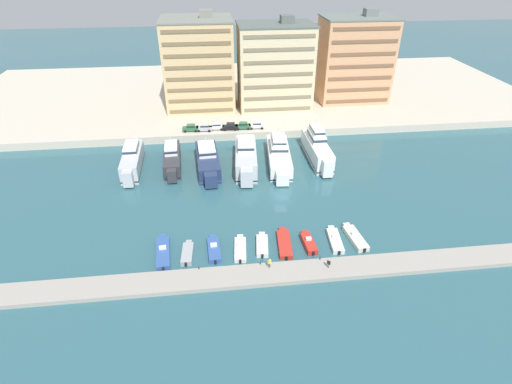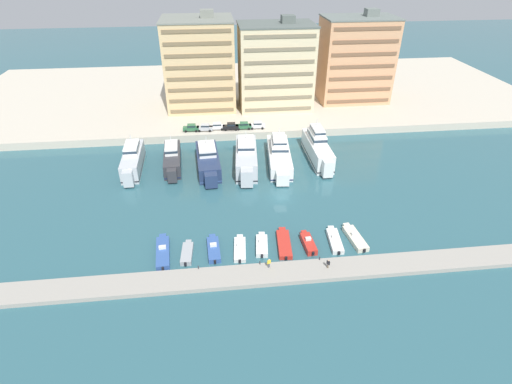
{
  "view_description": "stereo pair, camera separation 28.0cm",
  "coord_description": "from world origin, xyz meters",
  "views": [
    {
      "loc": [
        -12.67,
        -66.13,
        43.59
      ],
      "look_at": [
        -5.13,
        -1.01,
        2.5
      ],
      "focal_mm": 28.0,
      "sensor_mm": 36.0,
      "label": 1
    },
    {
      "loc": [
        -12.39,
        -66.16,
        43.59
      ],
      "look_at": [
        -5.13,
        -1.01,
        2.5
      ],
      "focal_mm": 28.0,
      "sensor_mm": 36.0,
      "label": 2
    }
  ],
  "objects": [
    {
      "name": "apartment_block_left",
      "position": [
        5.85,
        47.42,
        13.61
      ],
      "size": [
        20.9,
        14.01,
        25.19
      ],
      "color": "beige",
      "rests_on": "quay_promenade"
    },
    {
      "name": "pedestrian_near_edge",
      "position": [
        -5.28,
        -20.39,
        1.75
      ],
      "size": [
        0.61,
        0.39,
        1.69
      ],
      "color": "#4C515B",
      "rests_on": "pier_dock"
    },
    {
      "name": "apartment_block_far_left",
      "position": [
        -15.54,
        50.5,
        14.25
      ],
      "size": [
        19.56,
        17.08,
        26.48
      ],
      "color": "#E0BC84",
      "rests_on": "quay_promenade"
    },
    {
      "name": "motorboat_white_center",
      "position": [
        -5.65,
        -14.54,
        0.45
      ],
      "size": [
        2.48,
        6.3,
        1.3
      ],
      "color": "white",
      "rests_on": "ground"
    },
    {
      "name": "bollard_west",
      "position": [
        -16.15,
        -19.51,
        1.07
      ],
      "size": [
        0.2,
        0.2,
        0.61
      ],
      "color": "#2D2D33",
      "rests_on": "pier_dock"
    },
    {
      "name": "car_white_mid_left",
      "position": [
        -11.78,
        31.71,
        2.94
      ],
      "size": [
        4.12,
        1.95,
        1.8
      ],
      "color": "white",
      "rests_on": "quay_promenade"
    },
    {
      "name": "yacht_silver_center_left",
      "position": [
        -5.67,
        13.87,
        2.49
      ],
      "size": [
        5.9,
        19.21,
        7.74
      ],
      "color": "silver",
      "rests_on": "ground"
    },
    {
      "name": "apartment_block_mid_left",
      "position": [
        30.43,
        51.24,
        14.0
      ],
      "size": [
        20.84,
        13.6,
        25.96
      ],
      "color": "tan",
      "rests_on": "quay_promenade"
    },
    {
      "name": "quay_promenade",
      "position": [
        0.0,
        63.64,
        0.98
      ],
      "size": [
        180.0,
        70.0,
        1.97
      ],
      "primitive_type": "cube",
      "color": "beige",
      "rests_on": "ground"
    },
    {
      "name": "motorboat_white_right",
      "position": [
        6.89,
        -14.64,
        0.42
      ],
      "size": [
        2.36,
        7.36,
        1.17
      ],
      "color": "white",
      "rests_on": "ground"
    },
    {
      "name": "car_green_center",
      "position": [
        -4.79,
        31.29,
        2.94
      ],
      "size": [
        4.11,
        1.94,
        1.8
      ],
      "color": "#2D6642",
      "rests_on": "quay_promenade"
    },
    {
      "name": "motorboat_red_mid_right",
      "position": [
        2.17,
        -15.06,
        0.57
      ],
      "size": [
        2.01,
        6.08,
        1.57
      ],
      "color": "red",
      "rests_on": "ground"
    },
    {
      "name": "pedestrian_mid_deck",
      "position": [
        3.77,
        -21.54,
        1.72
      ],
      "size": [
        0.45,
        0.51,
        1.64
      ],
      "color": "#7A6B56",
      "rests_on": "pier_dock"
    },
    {
      "name": "yacht_silver_far_left",
      "position": [
        -31.05,
        15.79,
        2.31
      ],
      "size": [
        4.16,
        17.26,
        7.35
      ],
      "color": "silver",
      "rests_on": "ground"
    },
    {
      "name": "yacht_white_center",
      "position": [
        2.04,
        15.0,
        2.17
      ],
      "size": [
        6.46,
        21.21,
        7.74
      ],
      "color": "white",
      "rests_on": "ground"
    },
    {
      "name": "motorboat_blue_far_left",
      "position": [
        -22.03,
        -14.58,
        0.5
      ],
      "size": [
        2.74,
        8.82,
        1.46
      ],
      "color": "#33569E",
      "rests_on": "ground"
    },
    {
      "name": "bollard_east_mid",
      "position": [
        2.99,
        -19.51,
        1.07
      ],
      "size": [
        0.2,
        0.2,
        0.61
      ],
      "color": "#2D2D33",
      "rests_on": "pier_dock"
    },
    {
      "name": "ground_plane",
      "position": [
        0.0,
        0.0,
        0.0
      ],
      "size": [
        400.0,
        400.0,
        0.0
      ],
      "primitive_type": "plane",
      "color": "#2D5B66"
    },
    {
      "name": "car_silver_left",
      "position": [
        -14.88,
        31.18,
        2.94
      ],
      "size": [
        4.24,
        2.22,
        1.8
      ],
      "color": "#B7BCC1",
      "rests_on": "quay_promenade"
    },
    {
      "name": "motorboat_red_center_right",
      "position": [
        -1.87,
        -14.53,
        0.4
      ],
      "size": [
        2.69,
        8.24,
        0.85
      ],
      "color": "red",
      "rests_on": "ground"
    },
    {
      "name": "bollard_west_mid",
      "position": [
        -6.58,
        -19.51,
        1.07
      ],
      "size": [
        0.2,
        0.2,
        0.61
      ],
      "color": "#2D2D33",
      "rests_on": "pier_dock"
    },
    {
      "name": "car_black_center_left",
      "position": [
        -8.14,
        31.2,
        2.94
      ],
      "size": [
        4.19,
        2.11,
        1.8
      ],
      "color": "black",
      "rests_on": "quay_promenade"
    },
    {
      "name": "motorboat_white_center_left",
      "position": [
        -9.39,
        -15.02,
        0.39
      ],
      "size": [
        2.35,
        6.92,
        1.23
      ],
      "color": "white",
      "rests_on": "ground"
    },
    {
      "name": "pier_dock",
      "position": [
        0.0,
        -21.53,
        0.37
      ],
      "size": [
        120.0,
        4.55,
        0.75
      ],
      "primitive_type": "cube",
      "color": "#9E998E",
      "rests_on": "ground"
    },
    {
      "name": "car_green_far_left",
      "position": [
        -18.41,
        31.41,
        2.94
      ],
      "size": [
        4.17,
        2.07,
        1.8
      ],
      "color": "#2D6642",
      "rests_on": "quay_promenade"
    },
    {
      "name": "yacht_charcoal_left",
      "position": [
        -22.35,
        16.26,
        1.97
      ],
      "size": [
        4.38,
        16.43,
        6.62
      ],
      "color": "#333338",
      "rests_on": "ground"
    },
    {
      "name": "motorboat_grey_left",
      "position": [
        -18.07,
        -15.22,
        0.44
      ],
      "size": [
        2.03,
        6.05,
        0.89
      ],
      "color": "#9EA3A8",
      "rests_on": "ground"
    },
    {
      "name": "yacht_navy_mid_left",
      "position": [
        -14.29,
        14.15,
        2.05
      ],
      "size": [
        5.72,
        18.27,
        6.81
      ],
      "color": "navy",
      "rests_on": "ground"
    },
    {
      "name": "motorboat_cream_far_right",
      "position": [
        10.5,
        -14.4,
        0.47
      ],
      "size": [
        2.8,
        7.74,
        1.35
      ],
      "color": "beige",
      "rests_on": "ground"
    },
    {
      "name": "yacht_white_center_right",
      "position": [
        11.28,
        16.19,
        2.79
      ],
      "size": [
        4.08,
        19.25,
        9.19
      ],
      "color": "white",
      "rests_on": "ground"
    },
    {
      "name": "motorboat_blue_mid_left",
      "position": [
        -13.74,
        -14.66,
        0.46
      ],
      "size": [
        2.25,
        7.12,
        1.39
      ],
      "color": "#33569E",
      "rests_on": "ground"
    },
    {
      "name": "car_white_center_right",
      "position": [
        -1.2,
        31.3,
        2.94
      ],
      "size": [
        4.17,
        2.07,
        1.8
      ],
      "color": "white",
      "rests_on": "quay_promenade"
    }
  ]
}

